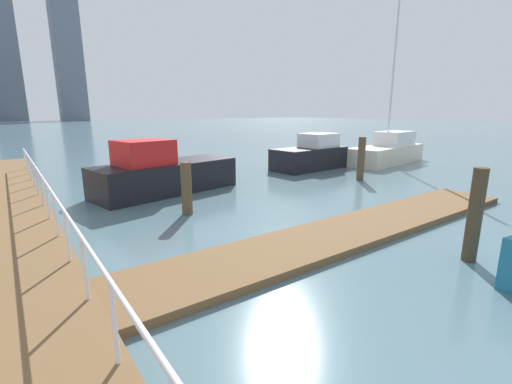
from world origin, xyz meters
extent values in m
plane|color=slate|center=(0.00, 20.00, 0.00)|extent=(300.00, 300.00, 0.00)
cube|color=brown|center=(3.55, 9.48, 0.09)|extent=(14.10, 2.00, 0.18)
cylinder|color=white|center=(-3.15, 7.50, 0.93)|extent=(0.06, 0.06, 1.05)
cylinder|color=white|center=(-3.15, 9.24, 0.93)|extent=(0.06, 0.06, 1.05)
cylinder|color=white|center=(-3.15, 10.99, 0.93)|extent=(0.06, 0.06, 1.05)
cylinder|color=white|center=(-3.15, 12.74, 0.93)|extent=(0.06, 0.06, 1.05)
cylinder|color=white|center=(-3.15, 14.48, 0.93)|extent=(0.06, 0.06, 1.05)
cylinder|color=white|center=(-3.15, 16.23, 0.93)|extent=(0.06, 0.06, 1.05)
cylinder|color=white|center=(-3.15, 17.98, 0.93)|extent=(0.06, 0.06, 1.05)
cylinder|color=white|center=(-3.15, 19.73, 0.93)|extent=(0.06, 0.06, 1.05)
cylinder|color=white|center=(-3.15, 21.47, 0.93)|extent=(0.06, 0.06, 1.05)
cylinder|color=white|center=(-3.15, 23.22, 0.93)|extent=(0.06, 0.06, 1.05)
cylinder|color=white|center=(-3.15, 24.97, 0.93)|extent=(0.06, 0.06, 1.05)
cylinder|color=white|center=(-3.15, 10.12, 1.45)|extent=(0.06, 29.70, 0.06)
cylinder|color=#473826|center=(4.25, 6.78, 1.06)|extent=(0.30, 0.30, 2.12)
cylinder|color=brown|center=(0.68, 13.86, 0.86)|extent=(0.34, 0.34, 1.72)
cylinder|color=brown|center=(10.11, 14.29, 1.05)|extent=(0.35, 0.35, 2.10)
cube|color=black|center=(10.46, 18.20, 0.62)|extent=(4.82, 2.39, 1.24)
cube|color=white|center=(11.23, 18.26, 1.64)|extent=(2.12, 1.78, 0.80)
cube|color=black|center=(1.40, 17.36, 0.63)|extent=(6.23, 3.25, 1.25)
cube|color=red|center=(0.45, 17.16, 1.74)|extent=(2.27, 2.05, 0.97)
cube|color=beige|center=(16.35, 17.04, 0.56)|extent=(7.12, 3.14, 1.11)
cube|color=white|center=(17.35, 17.20, 1.56)|extent=(3.10, 2.11, 0.90)
cylinder|color=silver|center=(16.35, 17.04, 5.60)|extent=(0.12, 0.12, 8.97)
cube|color=slate|center=(19.56, 155.67, 25.54)|extent=(9.18, 10.57, 51.08)
camera|label=1|loc=(-3.89, 3.72, 3.27)|focal=24.26mm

